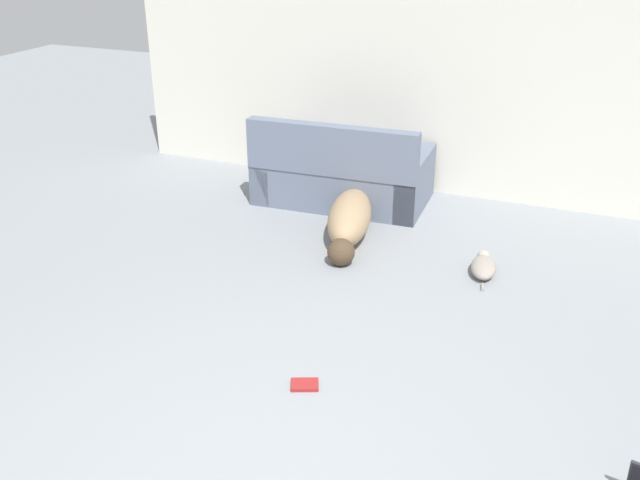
# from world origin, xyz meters

# --- Properties ---
(wall_back) EXTENTS (7.25, 0.06, 2.70)m
(wall_back) POSITION_xyz_m (0.00, 4.61, 1.35)
(wall_back) COLOR silver
(wall_back) RESTS_ON ground_plane
(couch) EXTENTS (1.69, 1.00, 0.87)m
(couch) POSITION_xyz_m (-1.06, 3.97, 0.27)
(couch) COLOR slate
(couch) RESTS_ON ground_plane
(dog) EXTENTS (0.60, 1.46, 0.36)m
(dog) POSITION_xyz_m (-0.69, 3.18, 0.18)
(dog) COLOR #A38460
(dog) RESTS_ON ground_plane
(cat) EXTENTS (0.26, 0.56, 0.12)m
(cat) POSITION_xyz_m (0.54, 2.95, 0.06)
(cat) COLOR gray
(cat) RESTS_ON ground_plane
(book_red) EXTENTS (0.20, 0.18, 0.02)m
(book_red) POSITION_xyz_m (-0.19, 1.03, 0.01)
(book_red) COLOR maroon
(book_red) RESTS_ON ground_plane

